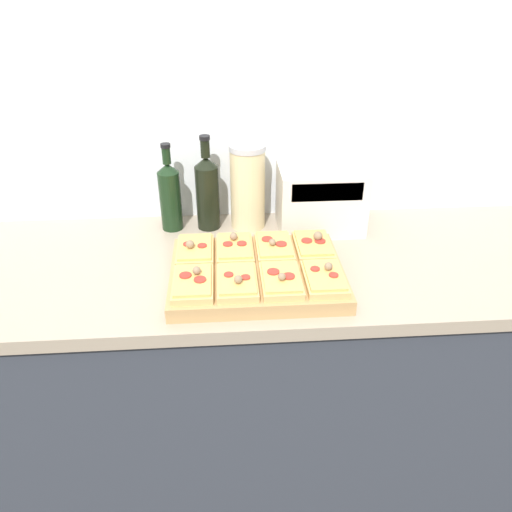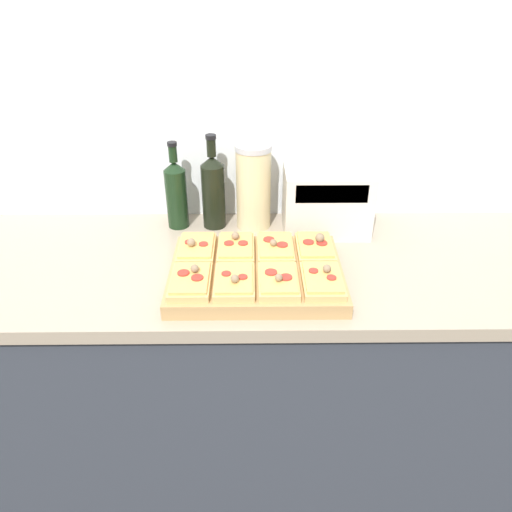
% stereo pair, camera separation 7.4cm
% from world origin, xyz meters
% --- Properties ---
extents(wall_back, '(6.00, 0.06, 2.50)m').
position_xyz_m(wall_back, '(0.00, 0.67, 1.25)').
color(wall_back, silver).
rests_on(wall_back, ground_plane).
extents(kitchen_counter, '(2.63, 0.67, 0.91)m').
position_xyz_m(kitchen_counter, '(0.00, 0.32, 0.46)').
color(kitchen_counter, '#333842').
rests_on(kitchen_counter, ground_plane).
extents(cutting_board, '(0.48, 0.37, 0.04)m').
position_xyz_m(cutting_board, '(0.05, 0.21, 0.93)').
color(cutting_board, tan).
rests_on(cutting_board, kitchen_counter).
extents(pizza_slice_back_left, '(0.11, 0.17, 0.05)m').
position_xyz_m(pizza_slice_back_left, '(-0.12, 0.30, 0.96)').
color(pizza_slice_back_left, tan).
rests_on(pizza_slice_back_left, cutting_board).
extents(pizza_slice_back_midleft, '(0.11, 0.17, 0.05)m').
position_xyz_m(pizza_slice_back_midleft, '(-0.01, 0.30, 0.96)').
color(pizza_slice_back_midleft, tan).
rests_on(pizza_slice_back_midleft, cutting_board).
extents(pizza_slice_back_midright, '(0.11, 0.17, 0.05)m').
position_xyz_m(pizza_slice_back_midright, '(0.11, 0.30, 0.96)').
color(pizza_slice_back_midright, tan).
rests_on(pizza_slice_back_midright, cutting_board).
extents(pizza_slice_back_right, '(0.11, 0.17, 0.06)m').
position_xyz_m(pizza_slice_back_right, '(0.23, 0.30, 0.96)').
color(pizza_slice_back_right, tan).
rests_on(pizza_slice_back_right, cutting_board).
extents(pizza_slice_front_left, '(0.11, 0.17, 0.05)m').
position_xyz_m(pizza_slice_front_left, '(-0.12, 0.12, 0.96)').
color(pizza_slice_front_left, tan).
rests_on(pizza_slice_front_left, cutting_board).
extents(pizza_slice_front_midleft, '(0.11, 0.17, 0.05)m').
position_xyz_m(pizza_slice_front_midleft, '(-0.01, 0.12, 0.96)').
color(pizza_slice_front_midleft, tan).
rests_on(pizza_slice_front_midleft, cutting_board).
extents(pizza_slice_front_midright, '(0.11, 0.17, 0.05)m').
position_xyz_m(pizza_slice_front_midright, '(0.11, 0.12, 0.96)').
color(pizza_slice_front_midright, tan).
rests_on(pizza_slice_front_midright, cutting_board).
extents(pizza_slice_front_right, '(0.11, 0.17, 0.05)m').
position_xyz_m(pizza_slice_front_right, '(0.23, 0.12, 0.96)').
color(pizza_slice_front_right, tan).
rests_on(pizza_slice_front_right, cutting_board).
extents(olive_oil_bottle, '(0.07, 0.07, 0.29)m').
position_xyz_m(olive_oil_bottle, '(-0.21, 0.55, 1.03)').
color(olive_oil_bottle, black).
rests_on(olive_oil_bottle, kitchen_counter).
extents(wine_bottle, '(0.08, 0.08, 0.32)m').
position_xyz_m(wine_bottle, '(-0.09, 0.55, 1.04)').
color(wine_bottle, black).
rests_on(wine_bottle, kitchen_counter).
extents(grain_jar_tall, '(0.12, 0.12, 0.29)m').
position_xyz_m(grain_jar_tall, '(0.05, 0.55, 1.05)').
color(grain_jar_tall, beige).
rests_on(grain_jar_tall, kitchen_counter).
extents(toaster_oven, '(0.30, 0.19, 0.21)m').
position_xyz_m(toaster_oven, '(0.29, 0.52, 1.01)').
color(toaster_oven, beige).
rests_on(toaster_oven, kitchen_counter).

